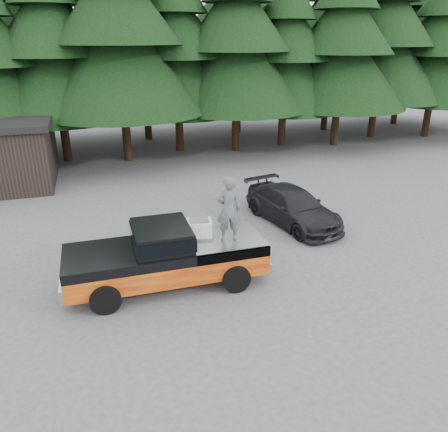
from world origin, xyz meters
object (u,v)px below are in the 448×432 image
object	(u,v)px
pickup_truck	(167,264)
parked_car	(293,206)
air_compressor	(199,229)
man_on_bed	(229,209)

from	to	relation	value
pickup_truck	parked_car	distance (m)	6.48
air_compressor	parked_car	world-z (taller)	air_compressor
air_compressor	parked_car	distance (m)	5.51
pickup_truck	man_on_bed	xyz separation A→B (m)	(1.84, -0.28, 1.65)
parked_car	air_compressor	bearing A→B (deg)	-159.25
air_compressor	man_on_bed	bearing A→B (deg)	-22.36
man_on_bed	parked_car	distance (m)	5.40
parked_car	pickup_truck	bearing A→B (deg)	-162.82
pickup_truck	air_compressor	xyz separation A→B (m)	(1.08, 0.22, 0.92)
pickup_truck	man_on_bed	world-z (taller)	man_on_bed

